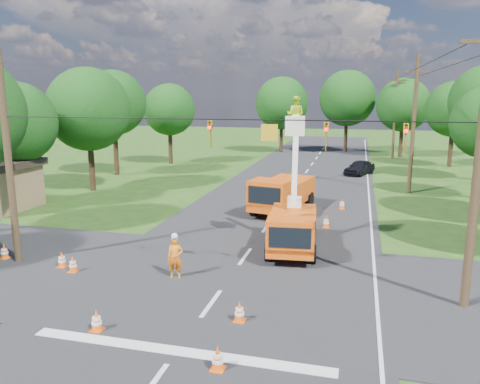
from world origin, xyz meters
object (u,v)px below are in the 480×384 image
(pole_right_far, at_px, (395,114))
(tree_far_a, at_px, (282,103))
(traffic_cone_1, at_px, (218,358))
(traffic_cone_2, at_px, (298,232))
(pole_right_mid, at_px, (414,124))
(ground_worker, at_px, (175,258))
(traffic_cone_7, at_px, (342,204))
(distant_car, at_px, (359,167))
(traffic_cone_0, at_px, (97,321))
(tree_left_c, at_px, (15,123))
(tree_left_f, at_px, (169,110))
(tree_left_d, at_px, (88,110))
(tree_right_e, at_px, (454,109))
(second_truck, at_px, (282,193))
(traffic_cone_3, at_px, (326,222))
(tree_left_e, at_px, (113,103))
(traffic_cone_4, at_px, (73,264))
(bucket_truck, at_px, (293,219))
(tree_far_c, at_px, (403,105))
(tree_far_b, at_px, (347,98))
(pole_left, at_px, (8,160))
(traffic_cone_5, at_px, (62,260))
(pole_right_near, at_px, (479,160))

(pole_right_far, xyz_separation_m, tree_far_a, (-13.50, 3.00, 1.08))
(traffic_cone_1, relative_size, traffic_cone_2, 1.00)
(pole_right_mid, bearing_deg, ground_worker, -117.91)
(ground_worker, bearing_deg, traffic_cone_7, 50.30)
(pole_right_mid, bearing_deg, tree_far_a, 120.41)
(distant_car, distance_m, traffic_cone_0, 32.96)
(tree_left_c, xyz_separation_m, tree_left_f, (1.70, 21.00, 0.25))
(distant_car, bearing_deg, tree_left_d, -123.13)
(tree_right_e, bearing_deg, tree_left_c, -139.37)
(tree_far_a, bearing_deg, second_truck, -80.52)
(distant_car, distance_m, traffic_cone_1, 33.33)
(traffic_cone_3, bearing_deg, pole_right_far, 80.34)
(traffic_cone_0, relative_size, pole_right_mid, 0.07)
(second_truck, distance_m, tree_left_e, 20.57)
(traffic_cone_4, xyz_separation_m, tree_right_e, (20.22, 35.53, 5.45))
(tree_left_d, bearing_deg, tree_right_e, 34.78)
(bucket_truck, relative_size, tree_left_d, 0.77)
(tree_far_c, bearing_deg, tree_far_b, 155.22)
(traffic_cone_3, distance_m, pole_left, 15.95)
(traffic_cone_1, relative_size, tree_far_a, 0.07)
(traffic_cone_5, distance_m, pole_right_mid, 25.99)
(tree_right_e, bearing_deg, traffic_cone_1, -106.93)
(traffic_cone_5, distance_m, tree_far_c, 45.70)
(tree_left_f, bearing_deg, traffic_cone_5, -75.86)
(traffic_cone_3, xyz_separation_m, pole_right_near, (5.32, -8.75, 4.75))
(traffic_cone_1, height_order, tree_left_c, tree_left_c)
(tree_left_d, distance_m, tree_right_e, 35.06)
(bucket_truck, xyz_separation_m, pole_right_near, (6.60, -4.49, 3.58))
(distant_car, xyz_separation_m, tree_far_b, (-1.86, 17.62, 6.13))
(tree_right_e, bearing_deg, tree_left_e, -156.98)
(traffic_cone_7, height_order, pole_left, pole_left)
(traffic_cone_2, distance_m, tree_far_a, 37.71)
(second_truck, distance_m, traffic_cone_4, 13.98)
(pole_right_far, height_order, tree_left_d, pole_right_far)
(tree_left_e, height_order, tree_far_a, tree_far_a)
(traffic_cone_4, bearing_deg, ground_worker, 6.58)
(traffic_cone_3, xyz_separation_m, pole_right_far, (5.32, 31.25, 4.75))
(traffic_cone_5, distance_m, tree_left_d, 17.99)
(traffic_cone_2, bearing_deg, tree_right_e, 67.50)
(pole_left, distance_m, tree_far_b, 46.76)
(tree_left_c, relative_size, tree_left_d, 0.87)
(ground_worker, height_order, distant_car, ground_worker)
(traffic_cone_4, bearing_deg, traffic_cone_5, 154.09)
(traffic_cone_7, height_order, pole_right_far, pole_right_far)
(pole_left, bearing_deg, traffic_cone_1, -27.90)
(pole_right_far, bearing_deg, tree_far_a, 167.47)
(distant_car, xyz_separation_m, tree_far_a, (-9.86, 15.62, 5.51))
(traffic_cone_4, bearing_deg, traffic_cone_1, -33.82)
(pole_right_far, bearing_deg, traffic_cone_7, -99.89)
(traffic_cone_5, bearing_deg, tree_left_d, 117.22)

